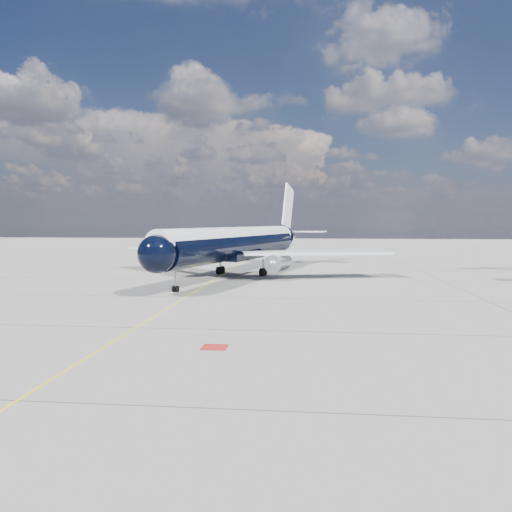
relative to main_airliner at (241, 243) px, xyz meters
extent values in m
plane|color=gray|center=(-2.83, -1.63, -4.64)|extent=(320.00, 320.00, 0.00)
cube|color=yellow|center=(-2.83, -6.63, -4.64)|extent=(0.16, 160.00, 0.01)
cube|color=maroon|center=(3.97, -41.63, -4.64)|extent=(1.60, 1.60, 0.01)
cylinder|color=black|center=(-0.37, -1.39, -0.21)|extent=(14.18, 39.81, 4.01)
sphere|color=black|center=(-5.79, -21.80, -0.21)|extent=(4.91, 4.91, 4.01)
cone|color=black|center=(6.00, 22.59, 0.43)|extent=(5.78, 8.17, 4.01)
cylinder|color=white|center=(-0.37, -1.39, 0.80)|extent=(13.87, 41.63, 3.13)
cube|color=black|center=(-5.85, -22.01, 0.37)|extent=(2.77, 1.88, 0.58)
cube|color=white|center=(-10.68, 2.99, -1.16)|extent=(18.45, 17.67, 0.34)
cube|color=white|center=(10.75, -2.71, -1.16)|extent=(20.94, 9.74, 0.34)
cube|color=black|center=(-0.37, -1.39, -1.68)|extent=(7.00, 11.34, 1.06)
cylinder|color=#B8B8BF|center=(-7.55, -1.67, -2.37)|extent=(3.53, 5.30, 2.37)
cylinder|color=#B8B8BF|center=(5.72, -5.20, -2.37)|extent=(3.53, 5.30, 2.37)
sphere|color=gray|center=(-8.12, -3.81, -2.37)|extent=(1.42, 1.42, 1.16)
sphere|color=gray|center=(5.15, -7.34, -2.37)|extent=(1.42, 1.42, 1.16)
cube|color=white|center=(-7.49, -1.47, -1.58)|extent=(1.09, 3.33, 1.16)
cube|color=white|center=(5.78, -4.99, -1.58)|extent=(1.09, 3.33, 1.16)
cube|color=white|center=(5.87, 22.08, 5.81)|extent=(2.05, 6.56, 9.00)
cube|color=white|center=(6.00, 22.59, 1.27)|extent=(14.14, 6.79, 0.23)
cylinder|color=gray|center=(-4.84, -18.23, -3.32)|extent=(0.23, 0.23, 2.22)
cylinder|color=black|center=(-5.05, -18.18, -4.27)|extent=(0.37, 0.76, 0.74)
cylinder|color=black|center=(-4.64, -18.29, -4.27)|extent=(0.37, 0.76, 0.74)
cylinder|color=gray|center=(-3.23, 1.01, -3.22)|extent=(0.34, 0.34, 2.01)
cylinder|color=gray|center=(3.30, -0.73, -3.22)|extent=(0.34, 0.34, 2.01)
cylinder|color=black|center=(-3.38, 0.45, -4.06)|extent=(0.76, 1.24, 1.16)
cylinder|color=black|center=(-3.08, 1.57, -4.06)|extent=(0.76, 1.24, 1.16)
cylinder|color=black|center=(3.15, -1.29, -4.06)|extent=(0.76, 1.24, 1.16)
cylinder|color=black|center=(3.45, -0.17, -4.06)|extent=(0.76, 1.24, 1.16)
camera|label=1|loc=(9.70, -71.58, 3.12)|focal=35.00mm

